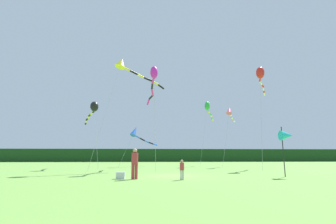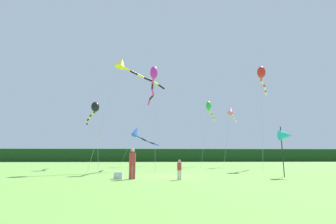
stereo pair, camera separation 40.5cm
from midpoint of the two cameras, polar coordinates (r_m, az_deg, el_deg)
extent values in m
plane|color=#6B9E42|center=(17.94, 1.57, -14.65)|extent=(120.00, 120.00, 0.00)
cube|color=#193D19|center=(62.85, -1.46, -10.10)|extent=(108.00, 2.93, 3.15)
cylinder|color=#B23338|center=(15.31, -8.00, -13.66)|extent=(0.18, 0.18, 0.88)
cylinder|color=#B23338|center=(15.29, -7.23, -13.68)|extent=(0.18, 0.18, 0.88)
cylinder|color=#B23338|center=(15.27, -7.54, -10.72)|extent=(0.40, 0.40, 0.69)
sphere|color=tan|center=(15.28, -7.50, -8.94)|extent=(0.26, 0.26, 0.26)
cylinder|color=silver|center=(14.75, 3.24, -14.49)|extent=(0.12, 0.12, 0.56)
cylinder|color=silver|center=(14.76, 3.75, -14.49)|extent=(0.12, 0.12, 0.56)
cylinder|color=#B23338|center=(14.73, 3.47, -12.56)|extent=(0.25, 0.25, 0.44)
sphere|color=tan|center=(14.72, 3.46, -11.39)|extent=(0.16, 0.16, 0.16)
cube|color=silver|center=(15.63, -10.77, -14.37)|extent=(0.52, 0.36, 0.41)
cylinder|color=black|center=(18.52, 25.74, -8.27)|extent=(0.06, 0.06, 3.38)
cone|color=#1EB7CC|center=(18.74, 26.43, -4.91)|extent=(0.90, 0.70, 0.70)
cylinder|color=#B2B2B2|center=(28.01, -15.89, -5.49)|extent=(1.23, 1.97, 7.04)
ellipsoid|color=black|center=(29.56, -16.26, 1.19)|extent=(1.37, 1.43, 1.35)
cylinder|color=black|center=(29.73, -16.42, 0.05)|extent=(0.44, 0.64, 0.33)
cylinder|color=yellow|center=(30.23, -16.80, -0.35)|extent=(0.56, 0.58, 0.32)
cylinder|color=black|center=(30.71, -17.23, -0.74)|extent=(0.50, 0.62, 0.34)
cylinder|color=yellow|center=(31.22, -17.49, -1.19)|extent=(0.43, 0.65, 0.37)
cylinder|color=black|center=(31.73, -17.76, -1.65)|extent=(0.52, 0.62, 0.38)
cylinder|color=yellow|center=(32.24, -17.99, -2.09)|extent=(0.40, 0.65, 0.36)
cylinder|color=black|center=(32.78, -18.07, -2.52)|extent=(0.38, 0.66, 0.38)
cylinder|color=#B2B2B2|center=(33.22, 9.01, -5.10)|extent=(2.05, 3.88, 8.60)
ellipsoid|color=green|center=(35.92, 9.79, 1.47)|extent=(1.27, 1.50, 1.55)
cylinder|color=green|center=(36.13, 9.87, 0.44)|extent=(0.40, 0.72, 0.32)
cylinder|color=yellow|center=(36.73, 10.10, 0.04)|extent=(0.55, 0.70, 0.36)
cylinder|color=green|center=(37.29, 10.49, -0.39)|extent=(0.59, 0.69, 0.39)
cylinder|color=yellow|center=(37.88, 10.77, -0.85)|extent=(0.45, 0.74, 0.42)
cylinder|color=green|center=(38.49, 10.85, -1.33)|extent=(0.37, 0.75, 0.41)
cylinder|color=yellow|center=(39.10, 10.98, -1.72)|extent=(0.50, 0.71, 0.32)
cylinder|color=#B2B2B2|center=(31.70, -9.00, -8.41)|extent=(1.72, 2.53, 4.68)
cone|color=blue|center=(33.02, -7.18, -4.46)|extent=(1.45, 1.62, 1.59)
cylinder|color=blue|center=(33.36, -6.60, -5.75)|extent=(0.83, 1.02, 0.50)
cylinder|color=black|center=(34.15, -5.45, -6.38)|extent=(0.82, 1.02, 0.48)
cylinder|color=blue|center=(34.99, -4.41, -6.88)|extent=(0.74, 1.04, 0.38)
cylinder|color=black|center=(35.85, -3.41, -7.27)|extent=(0.82, 1.00, 0.38)
cylinder|color=blue|center=(36.70, -2.42, -7.59)|extent=(0.78, 1.01, 0.32)
cylinder|color=#B2B2B2|center=(22.57, -2.65, -1.59)|extent=(0.26, 1.68, 9.55)
ellipsoid|color=#E026B2|center=(24.55, -2.84, 9.19)|extent=(0.85, 0.85, 1.38)
cylinder|color=#E026B2|center=(24.96, -3.01, 7.38)|extent=(0.34, 1.32, 0.37)
cylinder|color=black|center=(26.13, -3.22, 6.11)|extent=(0.27, 1.33, 0.43)
cylinder|color=#E026B2|center=(27.27, -3.17, 4.68)|extent=(0.31, 1.36, 0.62)
cylinder|color=black|center=(28.41, -3.46, 3.47)|extent=(0.61, 1.30, 0.35)
cylinder|color=#E026B2|center=(29.56, -4.04, 2.38)|extent=(0.43, 1.36, 0.59)
cylinder|color=#B2B2B2|center=(27.52, 21.54, -0.84)|extent=(2.35, 4.03, 11.09)
ellipsoid|color=red|center=(31.07, 21.33, 8.67)|extent=(1.43, 1.53, 1.68)
cylinder|color=red|center=(31.19, 21.33, 7.22)|extent=(0.41, 0.80, 0.41)
cylinder|color=white|center=(31.79, 21.47, 6.48)|extent=(0.66, 0.71, 0.43)
cylinder|color=red|center=(32.39, 21.86, 5.82)|extent=(0.63, 0.72, 0.37)
cylinder|color=white|center=(33.02, 22.04, 5.18)|extent=(0.50, 0.78, 0.40)
cylinder|color=red|center=(33.67, 22.13, 4.61)|extent=(0.55, 0.74, 0.31)
cylinder|color=white|center=(34.32, 22.24, 4.06)|extent=(0.53, 0.78, 0.41)
cylinder|color=#B2B2B2|center=(23.35, -13.96, -0.34)|extent=(2.37, 1.57, 10.56)
cone|color=yellow|center=(25.30, -10.44, 11.18)|extent=(1.62, 1.56, 1.19)
cylinder|color=yellow|center=(25.23, -9.45, 9.96)|extent=(0.98, 0.55, 0.46)
cylinder|color=black|center=(25.50, -7.58, 9.14)|extent=(0.87, 0.76, 0.38)
cylinder|color=yellow|center=(25.99, -5.97, 8.37)|extent=(0.80, 0.82, 0.32)
cylinder|color=black|center=(26.37, -4.28, 7.64)|extent=(0.98, 0.55, 0.44)
cylinder|color=yellow|center=(26.76, -2.61, 6.86)|extent=(0.84, 0.80, 0.40)
cylinder|color=black|center=(27.30, -1.19, 5.96)|extent=(0.85, 0.81, 0.49)
cylinder|color=#B2B2B2|center=(31.29, 14.06, -5.67)|extent=(2.21, 3.42, 7.45)
cone|color=#E5598C|center=(33.70, 14.75, 0.44)|extent=(1.30, 1.42, 1.27)
cylinder|color=#E5598C|center=(33.86, 14.94, -0.36)|extent=(0.48, 0.55, 0.28)
cylinder|color=white|center=(34.32, 15.13, -0.67)|extent=(0.40, 0.59, 0.33)
cylinder|color=#E5598C|center=(34.80, 15.20, -1.01)|extent=(0.39, 0.59, 0.32)
cylinder|color=white|center=(35.25, 15.41, -1.36)|extent=(0.52, 0.56, 0.36)
cylinder|color=#E5598C|center=(35.71, 15.60, -1.69)|extent=(0.38, 0.58, 0.30)
cylinder|color=white|center=(36.17, 15.80, -1.99)|extent=(0.53, 0.55, 0.35)
camera|label=1|loc=(0.20, -89.52, -0.09)|focal=26.07mm
camera|label=2|loc=(0.20, 90.48, 0.09)|focal=26.07mm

